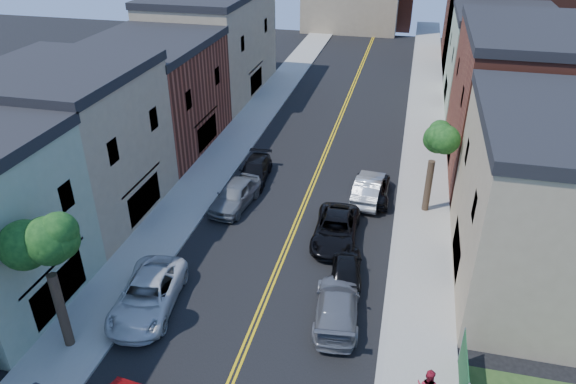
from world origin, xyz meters
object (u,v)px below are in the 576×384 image
Objects in this scene: silver_car_right at (369,188)px; dark_car_right_far at (372,187)px; grey_car_right at (337,306)px; grey_car_left at (235,195)px; black_suv_lane at (336,229)px; black_car_right at (346,267)px; black_car_left at (254,171)px; white_pickup at (148,295)px.

silver_car_right is 0.44m from dark_car_right_far.
grey_car_right is 1.04× the size of dark_car_right_far.
black_suv_lane is (7.12, -2.44, -0.09)m from grey_car_left.
black_car_right and dark_car_right_far have the same top height.
black_car_right is (8.06, -9.71, -0.01)m from black_car_left.
grey_car_left is at bearing 19.45° from dark_car_right_far.
grey_car_right is at bearing -82.65° from black_suv_lane.
black_car_left is at bearing -2.57° from silver_car_right.
dark_car_right_far is at bearing 72.55° from black_suv_lane.
white_pickup is at bearing -137.26° from black_suv_lane.
grey_car_left is at bearing -96.56° from black_car_left.
white_pickup is 11.54m from black_suv_lane.
white_pickup is 1.44× the size of black_car_right.
black_suv_lane reaches higher than dark_car_right_far.
grey_car_left reaches higher than black_car_right.
white_pickup is at bearing 19.96° from black_car_right.
black_car_left is (0.17, 3.83, -0.14)m from grey_car_left.
grey_car_left is at bearing 158.98° from black_suv_lane.
dark_car_right_far is at bearing 47.09° from white_pickup.
grey_car_right is (9.30, 1.43, -0.06)m from white_pickup.
silver_car_right is at bearing 26.59° from grey_car_left.
silver_car_right reaches higher than grey_car_right.
black_car_left is 0.97× the size of dark_car_right_far.
grey_car_right is (8.23, -9.15, -0.09)m from grey_car_left.
white_pickup is 14.46m from black_car_left.
black_suv_lane is (-1.11, 3.43, 0.07)m from black_car_right.
grey_car_left is 1.02× the size of black_car_left.
black_car_left reaches higher than black_car_right.
black_suv_lane is (8.19, 8.13, -0.06)m from white_pickup.
black_car_right is 0.75× the size of black_suv_lane.
black_suv_lane is at bearing 78.75° from silver_car_right.
silver_car_right is (0.28, 8.89, 0.12)m from black_car_right.
grey_car_right is 1.28× the size of black_car_right.
dark_car_right_far is at bearing -7.07° from black_car_left.
black_car_left is 9.36m from black_suv_lane.
grey_car_left is at bearing 76.36° from white_pickup.
black_car_left reaches higher than dark_car_right_far.
black_car_left is at bearing 77.21° from white_pickup.
black_car_right is at bearing 91.26° from silver_car_right.
black_car_left is 1.19× the size of black_car_right.
black_car_right is at bearing -28.43° from grey_car_left.
white_pickup reaches higher than grey_car_right.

